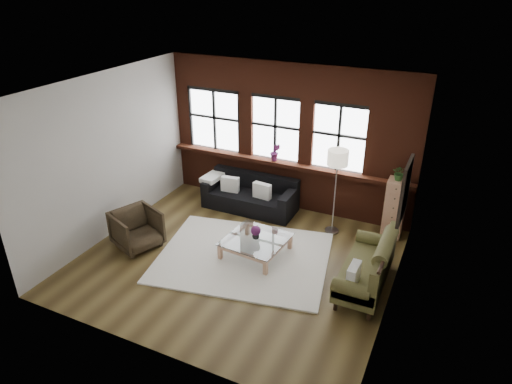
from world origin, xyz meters
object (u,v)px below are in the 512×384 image
at_px(dark_sofa, 250,194).
at_px(floor_lamp, 335,189).
at_px(vintage_settee, 366,263).
at_px(coffee_table, 256,247).
at_px(vase, 256,236).
at_px(drawer_chest, 395,208).
at_px(armchair, 137,229).

xyz_separation_m(dark_sofa, floor_lamp, (1.95, -0.16, 0.59)).
distance_m(dark_sofa, vintage_settee, 3.42).
bearing_deg(coffee_table, vase, -45.00).
xyz_separation_m(dark_sofa, drawer_chest, (3.07, 0.20, 0.24)).
relative_size(armchair, drawer_chest, 0.67).
relative_size(dark_sofa, coffee_table, 1.90).
relative_size(coffee_table, vase, 7.72).
height_order(coffee_table, drawer_chest, drawer_chest).
relative_size(dark_sofa, armchair, 2.50).
height_order(vintage_settee, drawer_chest, drawer_chest).
bearing_deg(coffee_table, armchair, -162.65).
relative_size(armchair, floor_lamp, 0.43).
height_order(drawer_chest, floor_lamp, floor_lamp).
bearing_deg(vintage_settee, dark_sofa, 150.06).
xyz_separation_m(vintage_settee, vase, (-2.06, 0.09, -0.05)).
bearing_deg(floor_lamp, vase, -125.90).
bearing_deg(dark_sofa, vintage_settee, -29.94).
bearing_deg(coffee_table, vintage_settee, -2.58).
xyz_separation_m(armchair, floor_lamp, (3.24, 2.13, 0.59)).
bearing_deg(dark_sofa, armchair, -119.35).
height_order(vintage_settee, vase, vintage_settee).
bearing_deg(drawer_chest, armchair, -150.26).
bearing_deg(vase, dark_sofa, 119.23).
bearing_deg(dark_sofa, coffee_table, -60.77).
bearing_deg(vase, armchair, -162.65).
bearing_deg(dark_sofa, drawer_chest, 3.67).
bearing_deg(coffee_table, floor_lamp, 54.10).
bearing_deg(floor_lamp, vintage_settee, -56.74).
height_order(vase, drawer_chest, drawer_chest).
distance_m(dark_sofa, coffee_table, 1.86).
height_order(dark_sofa, vase, dark_sofa).
bearing_deg(armchair, floor_lamp, -34.55).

